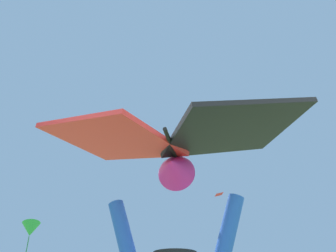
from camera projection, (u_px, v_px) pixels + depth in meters
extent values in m
cylinder|color=blue|center=(224.00, 251.00, 1.88)|extent=(0.29, 0.14, 0.62)
cylinder|color=black|center=(174.00, 153.00, 2.21)|extent=(0.15, 0.63, 0.02)
cube|color=black|center=(234.00, 130.00, 2.11)|extent=(0.88, 0.80, 0.19)
cube|color=red|center=(113.00, 140.00, 2.22)|extent=(0.98, 0.96, 0.19)
cone|color=#DB2393|center=(174.00, 167.00, 2.16)|extent=(0.27, 0.24, 0.24)
pyramid|color=blue|center=(176.00, 138.00, 39.66)|extent=(0.93, 0.94, 0.30)
pyramid|color=red|center=(219.00, 194.00, 37.42)|extent=(1.17, 1.19, 0.40)
cone|color=green|center=(30.00, 229.00, 17.97)|extent=(1.12, 1.16, 0.97)
cylinder|color=#237931|center=(27.00, 250.00, 17.48)|extent=(0.04, 0.04, 1.32)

